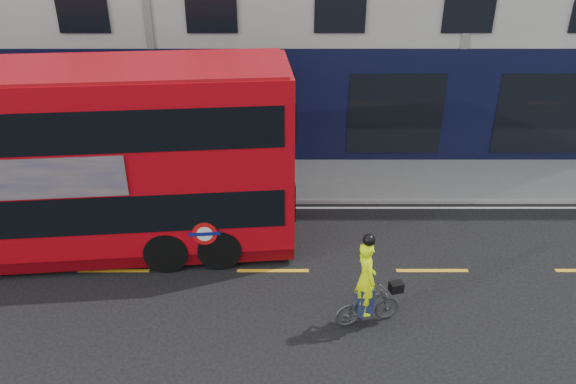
{
  "coord_description": "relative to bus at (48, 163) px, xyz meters",
  "views": [
    {
      "loc": [
        4.37,
        -10.01,
        8.33
      ],
      "look_at": [
        4.38,
        2.33,
        1.8
      ],
      "focal_mm": 35.0,
      "sensor_mm": 36.0,
      "label": 1
    }
  ],
  "objects": [
    {
      "name": "ground",
      "position": [
        1.54,
        -2.54,
        -2.51
      ],
      "size": [
        120.0,
        120.0,
        0.0
      ],
      "primitive_type": "plane",
      "color": "black",
      "rests_on": "ground"
    },
    {
      "name": "pavement",
      "position": [
        1.54,
        3.96,
        -2.45
      ],
      "size": [
        60.0,
        3.0,
        0.12
      ],
      "primitive_type": "cube",
      "color": "gray",
      "rests_on": "ground"
    },
    {
      "name": "kerb",
      "position": [
        1.54,
        2.46,
        -2.44
      ],
      "size": [
        60.0,
        0.12,
        0.13
      ],
      "primitive_type": "cube",
      "color": "gray",
      "rests_on": "ground"
    },
    {
      "name": "road_edge_line",
      "position": [
        1.54,
        2.16,
        -2.5
      ],
      "size": [
        58.0,
        0.1,
        0.01
      ],
      "primitive_type": "cube",
      "color": "silver",
      "rests_on": "ground"
    },
    {
      "name": "lane_dashes",
      "position": [
        1.54,
        -1.04,
        -2.5
      ],
      "size": [
        58.0,
        0.12,
        0.01
      ],
      "primitive_type": null,
      "color": "gold",
      "rests_on": "ground"
    },
    {
      "name": "bus",
      "position": [
        0.0,
        0.0,
        0.0
      ],
      "size": [
        12.31,
        3.84,
        4.89
      ],
      "rotation": [
        0.0,
        0.0,
        0.09
      ],
      "color": "#B00710",
      "rests_on": "ground"
    },
    {
      "name": "cyclist",
      "position": [
        7.62,
        -2.97,
        -1.71
      ],
      "size": [
        1.56,
        0.81,
        2.29
      ],
      "rotation": [
        0.0,
        0.0,
        0.27
      ],
      "color": "#464A4B",
      "rests_on": "ground"
    }
  ]
}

